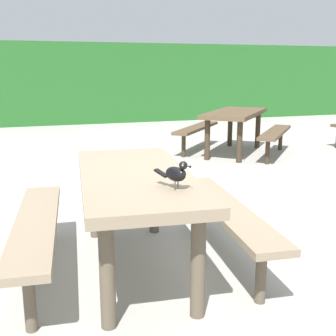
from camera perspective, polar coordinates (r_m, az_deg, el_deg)
The scene contains 5 objects.
ground_plane at distance 3.59m, azimuth 1.09°, elevation -10.86°, with size 60.00×60.00×0.00m, color #A3A099.
hedge_wall at distance 12.67m, azimuth -13.34°, elevation 11.02°, with size 28.00×2.26×2.13m, color #235B23.
picnic_table_foreground at distance 3.09m, azimuth -4.36°, elevation -3.91°, with size 1.84×1.86×0.74m.
bird_grackle at distance 2.58m, azimuth 1.20°, elevation -0.70°, with size 0.17×0.26×0.18m.
picnic_table_mid_left at distance 7.53m, azimuth 8.90°, elevation 6.11°, with size 2.39×2.39×0.74m.
Camera 1 is at (-1.07, -3.10, 1.46)m, focal length 45.66 mm.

